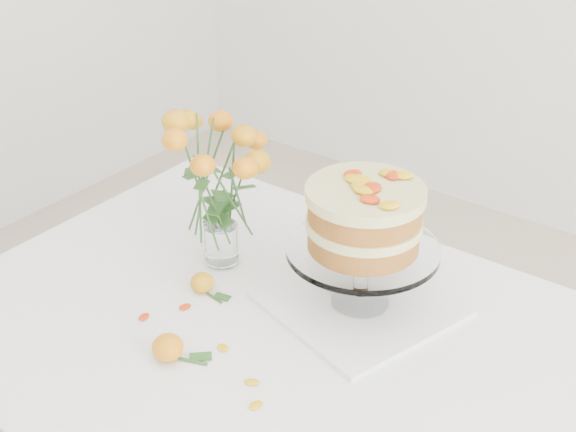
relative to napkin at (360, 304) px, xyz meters
name	(u,v)px	position (x,y,z in m)	size (l,w,h in m)	color
table	(309,381)	(-0.01, -0.16, -0.09)	(1.43, 0.93, 0.76)	tan
napkin	(360,304)	(0.00, 0.00, 0.00)	(0.32, 0.32, 0.01)	white
cake_stand	(364,224)	(0.00, 0.00, 0.18)	(0.29, 0.29, 0.26)	white
rose_vase	(218,172)	(-0.32, -0.04, 0.21)	(0.31, 0.31, 0.36)	white
loose_rose_near	(202,283)	(-0.28, -0.14, 0.01)	(0.08, 0.05, 0.04)	orange
loose_rose_far	(168,348)	(-0.19, -0.33, 0.02)	(0.10, 0.06, 0.05)	orange
stray_petal_a	(223,348)	(-0.13, -0.26, 0.00)	(0.03, 0.02, 0.00)	yellow
stray_petal_b	(252,382)	(-0.03, -0.30, 0.00)	(0.03, 0.02, 0.00)	yellow
stray_petal_c	(256,405)	(0.01, -0.34, 0.00)	(0.03, 0.02, 0.00)	yellow
stray_petal_d	(185,307)	(-0.27, -0.21, 0.00)	(0.03, 0.02, 0.00)	yellow
stray_petal_e	(144,317)	(-0.31, -0.28, 0.00)	(0.03, 0.02, 0.00)	yellow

